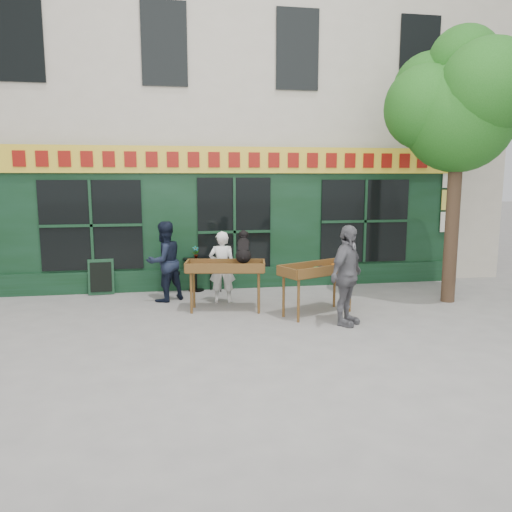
% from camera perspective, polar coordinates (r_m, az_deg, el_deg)
% --- Properties ---
extents(ground, '(80.00, 80.00, 0.00)m').
position_cam_1_polar(ground, '(9.66, -0.69, -6.67)').
color(ground, slate).
rests_on(ground, ground).
extents(building, '(14.00, 7.26, 10.00)m').
position_cam_1_polar(building, '(15.41, -4.37, 17.80)').
color(building, beige).
rests_on(building, ground).
extents(street_tree, '(3.05, 2.90, 5.60)m').
position_cam_1_polar(street_tree, '(11.26, 22.26, 15.99)').
color(street_tree, '#382619').
rests_on(street_tree, ground).
extents(book_cart_center, '(1.58, 0.86, 0.99)m').
position_cam_1_polar(book_cart_center, '(9.77, -3.51, -1.56)').
color(book_cart_center, brown).
rests_on(book_cart_center, ground).
extents(dog, '(0.43, 0.65, 0.60)m').
position_cam_1_polar(dog, '(9.68, -1.45, 1.17)').
color(dog, black).
rests_on(dog, book_cart_center).
extents(woman, '(0.60, 0.45, 1.51)m').
position_cam_1_polar(woman, '(10.41, -3.90, -1.28)').
color(woman, white).
rests_on(woman, ground).
extents(book_cart_right, '(1.62, 1.19, 0.99)m').
position_cam_1_polar(book_cart_right, '(9.56, 7.09, -1.85)').
color(book_cart_right, brown).
rests_on(book_cart_right, ground).
extents(man_right, '(1.05, 1.05, 1.79)m').
position_cam_1_polar(man_right, '(8.94, 10.32, -2.21)').
color(man_right, '#58585D').
rests_on(man_right, ground).
extents(bistro_table, '(0.60, 0.60, 0.76)m').
position_cam_1_polar(bistro_table, '(11.59, -6.88, -1.34)').
color(bistro_table, black).
rests_on(bistro_table, ground).
extents(bistro_chair_left, '(0.37, 0.36, 0.95)m').
position_cam_1_polar(bistro_chair_left, '(11.54, -10.05, -1.38)').
color(bistro_chair_left, black).
rests_on(bistro_chair_left, ground).
extents(bistro_chair_right, '(0.51, 0.51, 0.95)m').
position_cam_1_polar(bistro_chair_right, '(11.69, -3.90, -1.13)').
color(bistro_chair_right, black).
rests_on(bistro_chair_right, ground).
extents(potted_plant, '(0.17, 0.14, 0.29)m').
position_cam_1_polar(potted_plant, '(11.53, -6.91, 0.45)').
color(potted_plant, gray).
rests_on(potted_plant, bistro_table).
extents(man_left, '(1.05, 1.00, 1.70)m').
position_cam_1_polar(man_left, '(10.70, -10.43, -0.62)').
color(man_left, black).
rests_on(man_left, ground).
extents(chalkboard, '(0.57, 0.23, 0.79)m').
position_cam_1_polar(chalkboard, '(11.70, -17.29, -2.30)').
color(chalkboard, black).
rests_on(chalkboard, ground).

